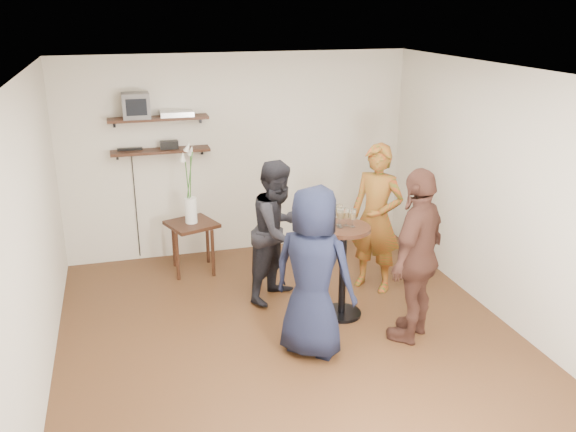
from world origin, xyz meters
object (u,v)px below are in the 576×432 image
(person_dark, at_px, (279,231))
(drinks_table, at_px, (343,259))
(radio, at_px, (169,145))
(person_brown, at_px, (417,256))
(crt_monitor, at_px, (136,105))
(person_navy, at_px, (313,273))
(side_table, at_px, (192,231))
(dvd_deck, at_px, (177,114))
(person_plaid, at_px, (376,218))

(person_dark, bearing_deg, drinks_table, -90.00)
(radio, height_order, person_brown, person_brown)
(crt_monitor, xyz_separation_m, person_navy, (1.38, -2.63, -1.19))
(person_navy, distance_m, person_brown, 1.05)
(crt_monitor, xyz_separation_m, side_table, (0.53, -0.45, -1.48))
(dvd_deck, relative_size, person_navy, 0.24)
(crt_monitor, height_order, person_dark, crt_monitor)
(person_plaid, bearing_deg, drinks_table, -90.00)
(crt_monitor, bearing_deg, person_plaid, -30.61)
(radio, bearing_deg, side_table, -68.86)
(radio, distance_m, person_plaid, 2.69)
(dvd_deck, bearing_deg, person_brown, -53.31)
(person_dark, xyz_separation_m, person_navy, (0.01, -1.20, 0.03))
(drinks_table, relative_size, person_plaid, 0.59)
(dvd_deck, relative_size, radio, 1.82)
(dvd_deck, distance_m, radio, 0.40)
(dvd_deck, bearing_deg, radio, 180.00)
(drinks_table, relative_size, person_dark, 0.63)
(side_table, relative_size, person_plaid, 0.40)
(radio, xyz_separation_m, person_plaid, (2.15, -1.48, -0.66))
(drinks_table, bearing_deg, radio, 127.49)
(crt_monitor, relative_size, side_table, 0.47)
(crt_monitor, relative_size, drinks_table, 0.32)
(side_table, distance_m, drinks_table, 2.09)
(crt_monitor, bearing_deg, side_table, -40.07)
(radio, bearing_deg, dvd_deck, 0.00)
(person_plaid, xyz_separation_m, person_brown, (-0.07, -1.15, 0.02))
(person_plaid, relative_size, person_brown, 0.98)
(dvd_deck, bearing_deg, person_plaid, -36.12)
(radio, height_order, side_table, radio)
(dvd_deck, relative_size, person_brown, 0.23)
(radio, distance_m, drinks_table, 2.69)
(person_plaid, height_order, person_dark, person_plaid)
(dvd_deck, xyz_separation_m, person_brown, (1.96, -2.63, -1.03))
(side_table, xyz_separation_m, person_brown, (1.90, -2.18, 0.34))
(drinks_table, bearing_deg, crt_monitor, 133.38)
(person_plaid, height_order, person_navy, person_plaid)
(person_plaid, distance_m, person_dark, 1.14)
(crt_monitor, bearing_deg, dvd_deck, 0.00)
(drinks_table, xyz_separation_m, person_navy, (-0.53, -0.61, 0.18))
(person_dark, height_order, person_navy, person_navy)
(radio, bearing_deg, person_plaid, -34.64)
(side_table, relative_size, person_dark, 0.43)
(person_navy, bearing_deg, person_brown, -139.20)
(drinks_table, bearing_deg, side_table, 131.21)
(person_dark, distance_m, person_brown, 1.61)
(side_table, xyz_separation_m, person_dark, (0.84, -0.97, 0.26))
(radio, bearing_deg, person_dark, -54.52)
(drinks_table, height_order, person_navy, person_navy)
(person_plaid, distance_m, person_brown, 1.15)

